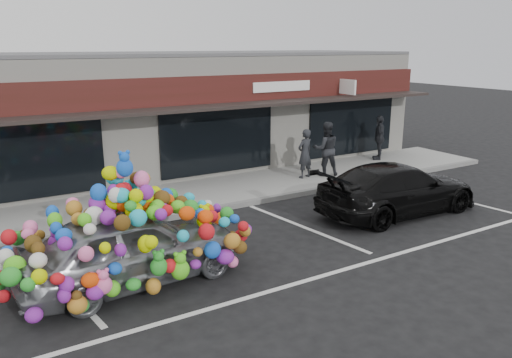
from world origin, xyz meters
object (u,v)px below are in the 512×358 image
black_sedan (398,189)px  pedestrian_c (379,138)px  toy_car (131,239)px  pedestrian_a (305,154)px  pedestrian_b (326,149)px

black_sedan → pedestrian_c: pedestrian_c is taller
toy_car → pedestrian_c: (11.62, 5.15, 0.11)m
pedestrian_a → pedestrian_b: (0.81, -0.12, 0.10)m
pedestrian_b → pedestrian_c: pedestrian_b is taller
toy_car → pedestrian_b: (8.22, 4.25, 0.17)m
black_sedan → pedestrian_b: size_ratio=2.60×
pedestrian_c → toy_car: bearing=-26.3°
toy_car → black_sedan: toy_car is taller
pedestrian_c → pedestrian_b: bearing=-35.3°
black_sedan → pedestrian_b: pedestrian_b is taller
black_sedan → pedestrian_c: 6.24m
pedestrian_a → pedestrian_b: 0.82m
black_sedan → pedestrian_b: 3.97m
pedestrian_c → black_sedan: bearing=0.3°
toy_car → pedestrian_a: bearing=-63.9°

